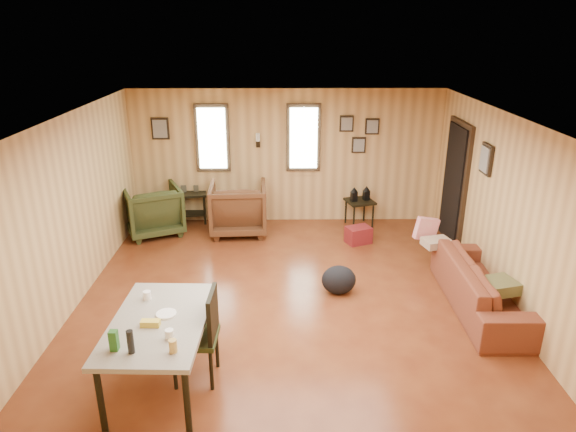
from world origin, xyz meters
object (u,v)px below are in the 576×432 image
side_table (360,199)px  end_table (191,201)px  sofa (487,278)px  recliner_green (153,208)px  dining_table (159,327)px  recliner_brown (238,206)px

side_table → end_table: bearing=175.6°
sofa → side_table: (-1.20, 2.89, 0.08)m
recliner_green → dining_table: size_ratio=0.61×
recliner_brown → side_table: recliner_brown is taller
recliner_brown → end_table: bearing=-33.8°
end_table → dining_table: bearing=-84.2°
recliner_brown → recliner_green: 1.46m
sofa → recliner_brown: (-3.35, 2.58, 0.07)m
side_table → dining_table: (-2.58, -4.39, 0.20)m
end_table → dining_table: dining_table is taller
side_table → recliner_green: bearing=-174.7°
sofa → end_table: (-4.25, 3.12, -0.02)m
recliner_brown → end_table: size_ratio=1.39×
dining_table → end_table: bearing=97.7°
recliner_brown → side_table: size_ratio=1.34×
recliner_brown → recliner_green: recliner_brown is taller
sofa → recliner_green: bearing=63.0°
side_table → sofa: bearing=-67.4°
recliner_brown → sofa: bearing=139.2°
recliner_green → end_table: 0.80m
recliner_green → recliner_brown: bearing=156.9°
end_table → side_table: bearing=-4.4°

